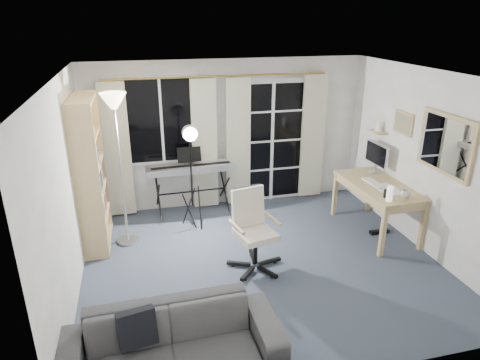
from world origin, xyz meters
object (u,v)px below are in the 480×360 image
object	(u,v)px
bookshelf	(88,179)
keyboard_piano	(191,169)
torchiere_lamp	(116,125)
mug	(406,193)
desk	(378,190)
studio_light	(190,146)
sofa	(171,336)
monitor	(377,155)
office_chair	(251,222)

from	to	relation	value
bookshelf	keyboard_piano	world-z (taller)	bookshelf
torchiere_lamp	mug	world-z (taller)	torchiere_lamp
keyboard_piano	desk	bearing A→B (deg)	-28.47
torchiere_lamp	desk	size ratio (longest dim) A/B	1.48
studio_light	mug	distance (m)	3.00
mug	sofa	world-z (taller)	mug
keyboard_piano	sofa	size ratio (longest dim) A/B	0.71
monitor	desk	bearing A→B (deg)	-115.79
bookshelf	office_chair	xyz separation A→B (m)	(1.99, -1.04, -0.38)
bookshelf	studio_light	size ratio (longest dim) A/B	1.27
desk	mug	size ratio (longest dim) A/B	11.59
bookshelf	keyboard_piano	distance (m)	1.63
torchiere_lamp	mug	distance (m)	3.92
office_chair	mug	distance (m)	2.13
desk	bookshelf	bearing A→B (deg)	169.31
keyboard_piano	monitor	size ratio (longest dim) A/B	2.60
sofa	mug	bearing A→B (deg)	22.93
torchiere_lamp	keyboard_piano	bearing A→B (deg)	34.88
desk	monitor	world-z (taller)	monitor
bookshelf	studio_light	distance (m)	1.45
keyboard_piano	studio_light	bearing A→B (deg)	-98.41
keyboard_piano	mug	size ratio (longest dim) A/B	11.42
studio_light	office_chair	size ratio (longest dim) A/B	1.58
studio_light	desk	distance (m)	2.77
bookshelf	sofa	xyz separation A→B (m)	(0.83, -2.58, -0.60)
studio_light	monitor	size ratio (longest dim) A/B	3.01
mug	torchiere_lamp	bearing A→B (deg)	164.09
sofa	office_chair	bearing A→B (deg)	51.72
desk	sofa	size ratio (longest dim) A/B	0.72
office_chair	desk	xyz separation A→B (m)	(2.02, 0.44, 0.05)
studio_light	desk	size ratio (longest dim) A/B	1.14
keyboard_piano	mug	bearing A→B (deg)	-35.78
keyboard_piano	torchiere_lamp	bearing A→B (deg)	-147.17
office_chair	monitor	bearing A→B (deg)	9.88
studio_light	sofa	bearing A→B (deg)	-100.85
torchiere_lamp	office_chair	bearing A→B (deg)	-32.42
torchiere_lamp	desk	bearing A→B (deg)	-8.69
keyboard_piano	monitor	distance (m)	2.87
monitor	sofa	xyz separation A→B (m)	(-3.38, -2.43, -0.65)
keyboard_piano	office_chair	bearing A→B (deg)	-75.05
monitor	sofa	distance (m)	4.21
bookshelf	sofa	size ratio (longest dim) A/B	1.04
keyboard_piano	desk	distance (m)	2.84
bookshelf	monitor	size ratio (longest dim) A/B	3.83
bookshelf	studio_light	bearing A→B (deg)	5.49
studio_light	bookshelf	bearing A→B (deg)	-173.73
office_chair	monitor	xyz separation A→B (m)	(2.22, 0.89, 0.43)
torchiere_lamp	mug	bearing A→B (deg)	-15.91
desk	mug	world-z (taller)	mug
torchiere_lamp	office_chair	distance (m)	2.14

